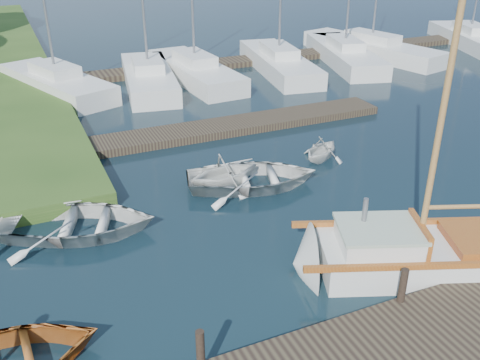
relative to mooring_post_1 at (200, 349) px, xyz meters
name	(u,v)px	position (x,y,z in m)	size (l,w,h in m)	color
ground	(240,218)	(3.00, 5.00, -0.70)	(160.00, 160.00, 0.00)	black
near_dock	(370,359)	(3.00, -1.00, -0.55)	(18.00, 2.20, 0.30)	black
far_dock	(219,128)	(5.00, 11.50, -0.55)	(14.00, 1.60, 0.30)	black
pontoon	(284,57)	(13.00, 21.00, -0.55)	(30.00, 1.60, 0.30)	black
mooring_post_1	(200,349)	(0.00, 0.00, 0.00)	(0.16, 0.16, 0.80)	black
mooring_post_2	(403,285)	(4.50, 0.00, 0.00)	(0.16, 0.16, 0.80)	black
sailboat	(432,256)	(6.23, 0.97, -0.36)	(7.37, 4.44, 9.83)	silver
tender_a	(77,220)	(-1.27, 6.04, -0.28)	(2.91, 4.08, 0.85)	silver
tender_b	(224,169)	(3.35, 6.96, -0.08)	(2.02, 2.34, 1.23)	silver
tender_c	(252,174)	(4.16, 6.66, -0.28)	(2.90, 4.07, 0.84)	silver
tender_d	(322,146)	(7.25, 7.57, -0.22)	(1.58, 1.83, 0.97)	silver
marina_boat_0	(56,81)	(-0.15, 19.46, -0.12)	(4.77, 7.97, 11.71)	silver
marina_boat_1	(148,76)	(4.12, 18.61, -0.13)	(3.43, 7.79, 11.14)	silver
marina_boat_2	(195,69)	(6.64, 18.88, -0.13)	(2.74, 8.08, 10.85)	silver
marina_boat_3	(279,61)	(11.41, 18.71, -0.12)	(3.56, 8.66, 12.07)	silver
marina_boat_4	(344,53)	(15.76, 18.84, -0.14)	(4.44, 8.95, 9.55)	silver
marina_boat_5	(371,47)	(18.19, 19.58, -0.14)	(4.38, 9.73, 10.87)	silver
marina_boat_7	(470,37)	(25.81, 19.33, -0.11)	(4.91, 8.65, 12.94)	silver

